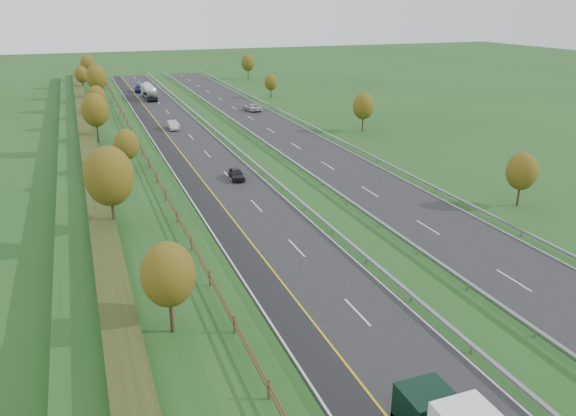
# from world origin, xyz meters

# --- Properties ---
(ground) EXTENTS (400.00, 400.00, 0.00)m
(ground) POSITION_xyz_m (8.00, 55.00, 0.00)
(ground) COLOR #1C4819
(ground) RESTS_ON ground
(near_carriageway) EXTENTS (10.50, 200.00, 0.04)m
(near_carriageway) POSITION_xyz_m (0.00, 60.00, 0.02)
(near_carriageway) COLOR black
(near_carriageway) RESTS_ON ground
(far_carriageway) EXTENTS (10.50, 200.00, 0.04)m
(far_carriageway) POSITION_xyz_m (16.50, 60.00, 0.02)
(far_carriageway) COLOR black
(far_carriageway) RESTS_ON ground
(hard_shoulder) EXTENTS (3.00, 200.00, 0.04)m
(hard_shoulder) POSITION_xyz_m (-3.75, 60.00, 0.02)
(hard_shoulder) COLOR black
(hard_shoulder) RESTS_ON ground
(lane_markings) EXTENTS (26.75, 200.00, 0.01)m
(lane_markings) POSITION_xyz_m (6.40, 59.88, 0.05)
(lane_markings) COLOR silver
(lane_markings) RESTS_ON near_carriageway
(embankment_left) EXTENTS (12.00, 200.00, 2.00)m
(embankment_left) POSITION_xyz_m (-13.00, 60.00, 1.00)
(embankment_left) COLOR #1C4819
(embankment_left) RESTS_ON ground
(hedge_left) EXTENTS (2.20, 180.00, 1.10)m
(hedge_left) POSITION_xyz_m (-15.00, 60.00, 2.55)
(hedge_left) COLOR #293716
(hedge_left) RESTS_ON embankment_left
(fence_left) EXTENTS (0.12, 189.06, 1.20)m
(fence_left) POSITION_xyz_m (-8.50, 59.59, 2.73)
(fence_left) COLOR #422B19
(fence_left) RESTS_ON embankment_left
(median_barrier_near) EXTENTS (0.32, 200.00, 0.71)m
(median_barrier_near) POSITION_xyz_m (5.70, 60.00, 0.61)
(median_barrier_near) COLOR gray
(median_barrier_near) RESTS_ON ground
(median_barrier_far) EXTENTS (0.32, 200.00, 0.71)m
(median_barrier_far) POSITION_xyz_m (10.80, 60.00, 0.61)
(median_barrier_far) COLOR gray
(median_barrier_far) RESTS_ON ground
(outer_barrier_far) EXTENTS (0.32, 200.00, 0.71)m
(outer_barrier_far) POSITION_xyz_m (22.30, 60.00, 0.62)
(outer_barrier_far) COLOR gray
(outer_barrier_far) RESTS_ON ground
(trees_left) EXTENTS (6.64, 164.30, 7.66)m
(trees_left) POSITION_xyz_m (-12.64, 56.63, 6.37)
(trees_left) COLOR #2D2116
(trees_left) RESTS_ON embankment_left
(trees_far) EXTENTS (8.45, 118.60, 7.12)m
(trees_far) POSITION_xyz_m (29.80, 89.21, 4.25)
(trees_far) COLOR #2D2116
(trees_far) RESTS_ON ground
(road_tanker) EXTENTS (2.40, 11.22, 3.46)m
(road_tanker) POSITION_xyz_m (0.13, 113.40, 1.86)
(road_tanker) COLOR silver
(road_tanker) RESTS_ON near_carriageway
(car_dark_near) EXTENTS (1.92, 4.13, 1.37)m
(car_dark_near) POSITION_xyz_m (1.89, 45.26, 0.72)
(car_dark_near) COLOR black
(car_dark_near) RESTS_ON near_carriageway
(car_silver_mid) EXTENTS (1.70, 4.58, 1.50)m
(car_silver_mid) POSITION_xyz_m (-0.56, 77.91, 0.79)
(car_silver_mid) COLOR #A9A9AE
(car_silver_mid) RESTS_ON near_carriageway
(car_small_far) EXTENTS (2.72, 5.75, 1.62)m
(car_small_far) POSITION_xyz_m (-0.80, 124.85, 0.85)
(car_small_far) COLOR #14163E
(car_small_far) RESTS_ON near_carriageway
(car_oncoming) EXTENTS (2.96, 5.48, 1.46)m
(car_oncoming) POSITION_xyz_m (17.86, 90.25, 0.77)
(car_oncoming) COLOR silver
(car_oncoming) RESTS_ON far_carriageway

